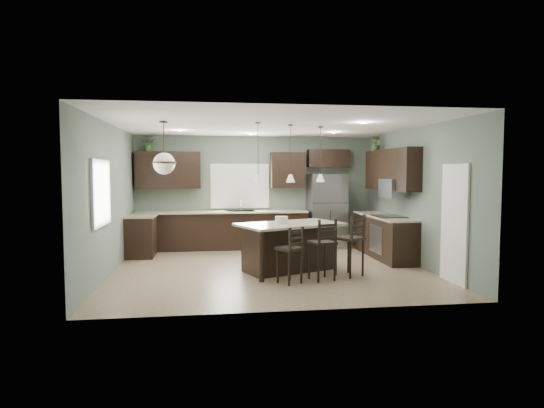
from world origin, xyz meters
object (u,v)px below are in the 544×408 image
(bar_stool_right, at_px, (349,245))
(plant_back_left, at_px, (149,144))
(refrigerator, at_px, (327,211))
(bar_stool_center, at_px, (322,249))
(kitchen_island, at_px, (290,247))
(bar_stool_left, at_px, (289,255))
(serving_dish, at_px, (281,220))

(bar_stool_right, distance_m, plant_back_left, 5.58)
(refrigerator, height_order, bar_stool_center, refrigerator)
(kitchen_island, xyz_separation_m, bar_stool_left, (-0.19, -0.96, 0.03))
(bar_stool_right, bearing_deg, kitchen_island, 118.76)
(refrigerator, bearing_deg, serving_dish, -120.51)
(bar_stool_left, bearing_deg, bar_stool_right, -14.44)
(bar_stool_center, distance_m, plant_back_left, 5.36)
(kitchen_island, height_order, serving_dish, serving_dish)
(kitchen_island, distance_m, bar_stool_left, 0.98)
(refrigerator, distance_m, plant_back_left, 4.67)
(serving_dish, height_order, bar_stool_center, bar_stool_center)
(bar_stool_left, relative_size, bar_stool_center, 0.90)
(refrigerator, height_order, serving_dish, refrigerator)
(serving_dish, distance_m, bar_stool_center, 1.05)
(bar_stool_right, relative_size, plant_back_left, 3.09)
(bar_stool_left, xyz_separation_m, bar_stool_center, (0.60, 0.15, 0.05))
(bar_stool_left, distance_m, bar_stool_right, 1.25)
(bar_stool_center, bearing_deg, kitchen_island, 99.97)
(serving_dish, height_order, bar_stool_left, serving_dish)
(refrigerator, relative_size, bar_stool_center, 1.69)
(serving_dish, relative_size, bar_stool_center, 0.22)
(kitchen_island, height_order, bar_stool_center, bar_stool_center)
(refrigerator, bearing_deg, kitchen_island, -118.18)
(bar_stool_center, xyz_separation_m, bar_stool_right, (0.58, 0.25, 0.02))
(refrigerator, relative_size, bar_stool_right, 1.62)
(bar_stool_right, bearing_deg, refrigerator, 51.06)
(kitchen_island, relative_size, serving_dish, 8.07)
(bar_stool_left, bearing_deg, plant_back_left, 93.27)
(serving_dish, distance_m, plant_back_left, 4.32)
(serving_dish, bearing_deg, bar_stool_right, -22.42)
(refrigerator, distance_m, kitchen_island, 2.99)
(bar_stool_center, relative_size, bar_stool_right, 0.96)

